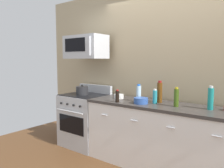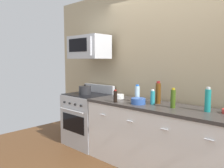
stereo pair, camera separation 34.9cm
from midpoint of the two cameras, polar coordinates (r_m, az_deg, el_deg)
back_wall at (r=3.42m, az=18.70°, el=2.86°), size 5.31×0.10×2.70m
counter_unit at (r=3.23m, az=15.05°, el=-13.37°), size 2.22×0.66×0.92m
range_oven at (r=4.10m, az=-3.79°, el=-8.84°), size 0.76×0.69×1.07m
microwave at (r=4.00m, az=-3.45°, el=9.32°), size 0.74×0.44×0.40m
bottle_wine_amber at (r=3.22m, az=14.73°, el=-2.23°), size 0.07×0.07×0.31m
bottle_olive_oil at (r=2.98m, az=18.56°, el=-3.54°), size 0.06×0.06×0.26m
bottle_dish_soap at (r=3.14m, az=13.50°, el=-3.34°), size 0.06×0.06×0.20m
bottle_soy_sauce_dark at (r=3.22m, az=3.95°, el=-3.17°), size 0.06×0.06×0.18m
bottle_water_clear at (r=3.28m, az=9.52°, el=-2.47°), size 0.07×0.07×0.25m
bottle_sparkling_teal at (r=2.91m, az=26.44°, el=-3.72°), size 0.07×0.07×0.29m
bowl_white_ceramic at (r=3.56m, az=4.64°, el=-3.14°), size 0.16×0.16×0.07m
bowl_blue_mixing at (r=3.13m, az=9.89°, el=-4.30°), size 0.20×0.20×0.08m
stockpot at (r=3.96m, az=-4.41°, el=-1.59°), size 0.21×0.21×0.18m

